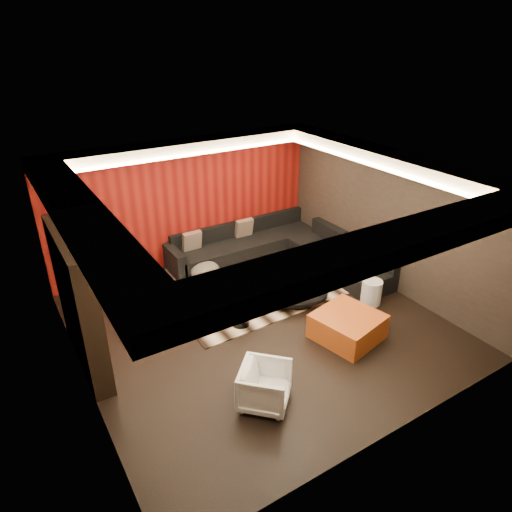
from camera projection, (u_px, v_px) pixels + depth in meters
floor at (259, 325)px, 8.23m from camera, size 6.00×6.00×0.02m
ceiling at (260, 173)px, 6.97m from camera, size 6.00×6.00×0.02m
wall_back at (186, 203)px, 9.89m from camera, size 6.00×0.02×2.80m
wall_left at (72, 307)px, 6.18m from camera, size 0.02×6.00×2.80m
wall_right at (388, 219)px, 9.01m from camera, size 0.02×6.00×2.80m
red_feature_wall at (187, 203)px, 9.86m from camera, size 5.98×0.05×2.78m
soffit_back at (188, 146)px, 9.07m from camera, size 6.00×0.60×0.22m
soffit_front at (392, 244)px, 4.97m from camera, size 6.00×0.60×0.22m
soffit_left at (79, 214)px, 5.75m from camera, size 0.60×4.80×0.22m
soffit_right at (385, 157)px, 8.29m from camera, size 0.60×4.80×0.22m
cove_back at (195, 154)px, 8.85m from camera, size 4.80×0.08×0.04m
cove_front at (368, 240)px, 5.27m from camera, size 4.80×0.08×0.04m
cove_left at (107, 216)px, 5.95m from camera, size 0.08×4.80×0.04m
cove_right at (371, 165)px, 8.17m from camera, size 0.08×4.80×0.04m
tv_surround at (78, 302)px, 6.85m from camera, size 0.30×2.00×2.20m
tv_screen at (85, 279)px, 6.77m from camera, size 0.04×1.30×0.80m
tv_shelf at (93, 321)px, 7.10m from camera, size 0.04×1.60×0.04m
rug at (256, 279)px, 9.68m from camera, size 4.08×3.10×0.02m
coffee_table at (298, 299)px, 8.76m from camera, size 1.50×1.50×0.20m
drum_stool at (240, 315)px, 8.12m from camera, size 0.36×0.36×0.38m
striped_pouf at (205, 270)px, 9.66m from camera, size 0.72×0.72×0.35m
white_side_table at (371, 292)px, 8.77m from camera, size 0.41×0.41×0.48m
orange_ottoman at (348, 326)px, 7.80m from camera, size 1.20×1.20×0.45m
armchair at (265, 386)px, 6.37m from camera, size 0.96×0.96×0.63m
sectional_sofa at (280, 251)px, 10.34m from camera, size 3.65×3.50×0.75m
throw_pillows at (263, 240)px, 9.99m from camera, size 2.92×2.82×0.50m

